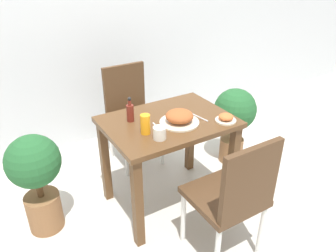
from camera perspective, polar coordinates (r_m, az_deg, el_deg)
The scene contains 14 objects.
ground_plane at distance 2.74m, azimuth 0.00°, elevation -12.67°, with size 16.00×16.00×0.00m, color beige.
wall_back at distance 3.28m, azimuth -12.44°, elevation 18.92°, with size 8.00×0.05×2.60m.
dining_table at distance 2.39m, azimuth 0.00°, elevation -1.78°, with size 0.90×0.66×0.73m.
chair_near at distance 2.03m, azimuth 11.36°, elevation -11.61°, with size 0.42×0.42×0.90m.
chair_far at distance 3.03m, azimuth -6.52°, elevation 2.94°, with size 0.42×0.42×0.90m.
food_plate at distance 2.27m, azimuth 2.00°, elevation 1.50°, with size 0.28×0.28×0.10m.
side_plate at distance 2.34m, azimuth 10.04°, elevation 1.36°, with size 0.15×0.15×0.06m.
drink_cup at distance 2.08m, azimuth -1.48°, elevation -1.23°, with size 0.08×0.08×0.08m.
juice_glass at distance 2.13m, azimuth -3.97°, elevation 0.31°, with size 0.07×0.07×0.13m.
sauce_bottle at distance 2.30m, azimuth -6.60°, elevation 2.45°, with size 0.05×0.05×0.18m.
fork_utensil at distance 2.21m, azimuth -1.69°, elevation -0.46°, with size 0.03×0.19×0.00m.
spoon_utensil at distance 2.37m, azimuth 5.40°, elevation 1.57°, with size 0.04×0.18×0.00m.
potted_plant_left at distance 2.40m, azimuth -21.96°, elevation -7.94°, with size 0.36×0.36×0.75m.
potted_plant_right at distance 3.03m, azimuth 11.49°, elevation 1.62°, with size 0.38×0.38×0.73m.
Camera 1 is at (-1.08, -1.77, 1.79)m, focal length 35.00 mm.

